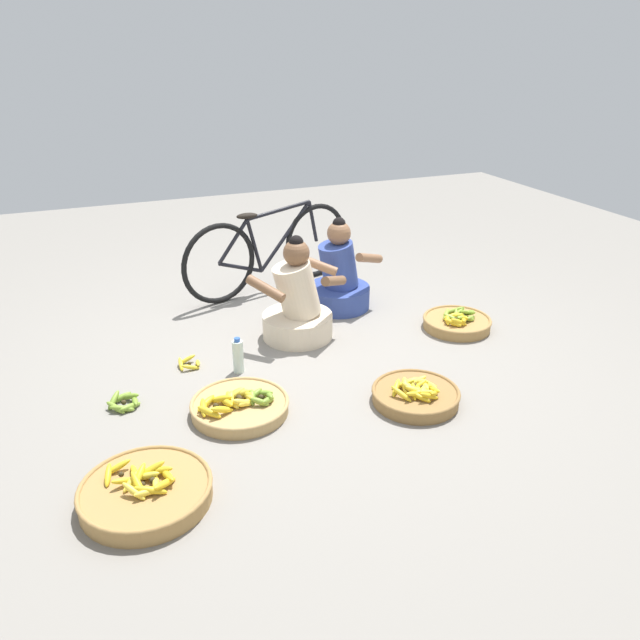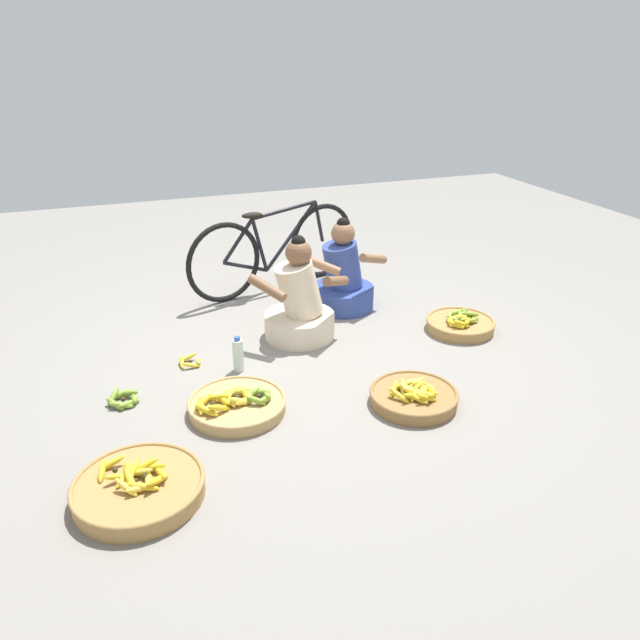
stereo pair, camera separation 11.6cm
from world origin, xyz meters
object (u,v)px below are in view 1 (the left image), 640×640
object	(u,v)px
loose_bananas_near_bicycle	(189,363)
water_bottle	(238,356)
banana_basket_back_right	(239,405)
loose_bananas_front_right	(124,402)
banana_basket_back_center	(416,394)
banana_basket_near_vendor	(457,322)
vendor_woman_front	(297,306)
banana_basket_back_left	(146,491)
bicycle_leaning	(270,250)
vendor_woman_behind	(338,280)

from	to	relation	value
loose_bananas_near_bicycle	water_bottle	size ratio (longest dim) A/B	0.62
banana_basket_back_right	loose_bananas_front_right	xyz separation A→B (m)	(-0.63, 0.33, -0.02)
banana_basket_back_center	loose_bananas_front_right	distance (m)	1.78
banana_basket_back_right	banana_basket_near_vendor	world-z (taller)	same
vendor_woman_front	banana_basket_back_right	size ratio (longest dim) A/B	1.33
loose_bananas_near_bicycle	banana_basket_back_right	bearing A→B (deg)	-76.00
banana_basket_back_left	loose_bananas_front_right	size ratio (longest dim) A/B	2.91
banana_basket_back_left	banana_basket_back_center	world-z (taller)	banana_basket_back_left
loose_bananas_near_bicycle	loose_bananas_front_right	bearing A→B (deg)	-143.04
vendor_woman_front	banana_basket_near_vendor	world-z (taller)	vendor_woman_front
banana_basket_near_vendor	loose_bananas_near_bicycle	xyz separation A→B (m)	(-2.03, 0.16, -0.03)
bicycle_leaning	banana_basket_near_vendor	xyz separation A→B (m)	(1.07, -1.33, -0.30)
water_bottle	banana_basket_back_center	bearing A→B (deg)	-40.50
vendor_woman_front	loose_bananas_near_bicycle	world-z (taller)	vendor_woman_front
loose_bananas_front_right	bicycle_leaning	bearing A→B (deg)	46.79
vendor_woman_behind	loose_bananas_near_bicycle	xyz separation A→B (m)	(-1.35, -0.57, -0.21)
banana_basket_back_right	loose_bananas_front_right	world-z (taller)	banana_basket_back_right
vendor_woman_front	banana_basket_near_vendor	distance (m)	1.24
banana_basket_near_vendor	banana_basket_back_center	bearing A→B (deg)	-135.75
vendor_woman_front	water_bottle	xyz separation A→B (m)	(-0.55, -0.35, -0.13)
banana_basket_back_center	banana_basket_near_vendor	size ratio (longest dim) A/B	1.04
vendor_woman_front	banana_basket_back_left	distance (m)	1.93
vendor_woman_front	loose_bananas_near_bicycle	size ratio (longest dim) A/B	5.06
banana_basket_back_right	loose_bananas_near_bicycle	distance (m)	0.70
banana_basket_back_center	vendor_woman_front	bearing A→B (deg)	107.53
banana_basket_back_right	vendor_woman_front	bearing A→B (deg)	51.17
vendor_woman_front	vendor_woman_behind	distance (m)	0.65
loose_bananas_front_right	water_bottle	xyz separation A→B (m)	(0.76, 0.16, 0.09)
bicycle_leaning	loose_bananas_front_right	size ratio (longest dim) A/B	7.46
loose_bananas_front_right	water_bottle	size ratio (longest dim) A/B	0.88
vendor_woman_behind	loose_bananas_front_right	world-z (taller)	vendor_woman_behind
loose_bananas_near_bicycle	bicycle_leaning	bearing A→B (deg)	50.54
vendor_woman_front	loose_bananas_front_right	size ratio (longest dim) A/B	3.55
banana_basket_back_right	banana_basket_back_left	bearing A→B (deg)	-136.94
banana_basket_back_right	banana_basket_near_vendor	bearing A→B (deg)	15.62
water_bottle	banana_basket_back_left	bearing A→B (deg)	-125.01
banana_basket_back_left	loose_bananas_front_right	bearing A→B (deg)	90.82
banana_basket_back_left	banana_basket_back_center	distance (m)	1.68
vendor_woman_front	banana_basket_back_right	bearing A→B (deg)	-128.83
loose_bananas_front_right	water_bottle	distance (m)	0.78
banana_basket_back_left	bicycle_leaning	bearing A→B (deg)	59.78
vendor_woman_front	banana_basket_back_right	world-z (taller)	vendor_woman_front
vendor_woman_behind	banana_basket_near_vendor	bearing A→B (deg)	-46.83
banana_basket_back_left	banana_basket_back_right	xyz separation A→B (m)	(0.62, 0.58, -0.01)
banana_basket_back_left	banana_basket_near_vendor	distance (m)	2.71
vendor_woman_front	banana_basket_back_left	xyz separation A→B (m)	(-1.30, -1.42, -0.19)
vendor_woman_front	banana_basket_back_right	distance (m)	1.10
vendor_woman_behind	banana_basket_back_right	xyz separation A→B (m)	(-1.18, -1.24, -0.19)
water_bottle	loose_bananas_near_bicycle	bearing A→B (deg)	147.26
banana_basket_near_vendor	water_bottle	distance (m)	1.73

